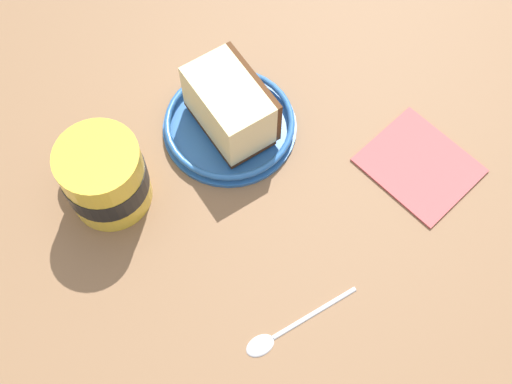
{
  "coord_description": "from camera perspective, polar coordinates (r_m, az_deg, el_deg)",
  "views": [
    {
      "loc": [
        21.43,
        27.8,
        64.34
      ],
      "look_at": [
        0.46,
        6.42,
        3.0
      ],
      "focal_mm": 45.79,
      "sensor_mm": 36.0,
      "label": 1
    }
  ],
  "objects": [
    {
      "name": "folded_napkin",
      "position": [
        0.75,
        14.1,
        2.33
      ],
      "size": [
        10.31,
        11.79,
        0.6
      ],
      "primitive_type": "cube",
      "rotation": [
        0.0,
        0.0,
        -0.02
      ],
      "color": "#B24C4C",
      "rests_on": "ground_plane"
    },
    {
      "name": "teaspoon",
      "position": [
        0.66,
        2.03,
        -12.26
      ],
      "size": [
        12.78,
        4.25,
        0.8
      ],
      "color": "silver",
      "rests_on": "ground_plane"
    },
    {
      "name": "tea_mug",
      "position": [
        0.69,
        -13.16,
        1.38
      ],
      "size": [
        8.85,
        11.27,
        8.97
      ],
      "color": "gold",
      "rests_on": "ground_plane"
    },
    {
      "name": "small_plate",
      "position": [
        0.75,
        -2.32,
        5.91
      ],
      "size": [
        15.38,
        15.38,
        1.71
      ],
      "color": "#26599E",
      "rests_on": "ground_plane"
    },
    {
      "name": "ground_plane",
      "position": [
        0.74,
        -3.21,
        1.94
      ],
      "size": [
        132.13,
        132.13,
        2.6
      ],
      "primitive_type": "cube",
      "color": "brown"
    },
    {
      "name": "cake_slice",
      "position": [
        0.72,
        -2.24,
        7.55
      ],
      "size": [
        8.4,
        11.25,
        6.96
      ],
      "color": "#472814",
      "rests_on": "small_plate"
    }
  ]
}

